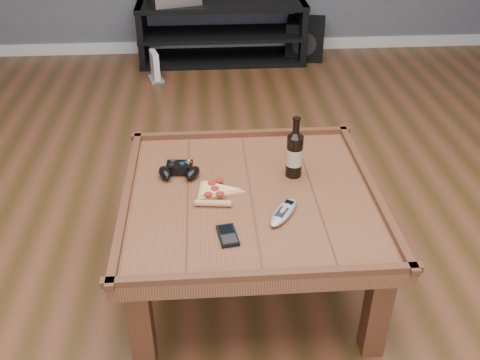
{
  "coord_description": "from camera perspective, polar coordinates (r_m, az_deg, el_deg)",
  "views": [
    {
      "loc": [
        -0.17,
        -1.74,
        1.63
      ],
      "look_at": [
        -0.04,
        -0.01,
        0.52
      ],
      "focal_mm": 40.0,
      "sensor_mm": 36.0,
      "label": 1
    }
  ],
  "objects": [
    {
      "name": "media_console",
      "position": [
        4.71,
        -1.92,
        15.46
      ],
      "size": [
        1.4,
        0.45,
        0.5
      ],
      "color": "black",
      "rests_on": "ground"
    },
    {
      "name": "smartphone",
      "position": [
        1.89,
        -1.31,
        -5.92
      ],
      "size": [
        0.08,
        0.13,
        0.02
      ],
      "rotation": [
        0.0,
        0.0,
        0.15
      ],
      "color": "black",
      "rests_on": "coffee_table"
    },
    {
      "name": "remote_control",
      "position": [
        1.99,
        4.64,
        -3.44
      ],
      "size": [
        0.15,
        0.2,
        0.03
      ],
      "rotation": [
        0.0,
        0.0,
        -0.55
      ],
      "color": "gray",
      "rests_on": "coffee_table"
    },
    {
      "name": "baseboard",
      "position": [
        4.99,
        -2.0,
        14.13
      ],
      "size": [
        5.0,
        0.02,
        0.1
      ],
      "primitive_type": "cube",
      "color": "silver",
      "rests_on": "ground"
    },
    {
      "name": "beer_bottle",
      "position": [
        2.18,
        5.84,
        2.91
      ],
      "size": [
        0.07,
        0.07,
        0.26
      ],
      "color": "black",
      "rests_on": "coffee_table"
    },
    {
      "name": "game_controller",
      "position": [
        2.23,
        -6.51,
        1.02
      ],
      "size": [
        0.19,
        0.13,
        0.05
      ],
      "rotation": [
        0.0,
        0.0,
        -0.08
      ],
      "color": "black",
      "rests_on": "coffee_table"
    },
    {
      "name": "pizza_slice",
      "position": [
        2.1,
        -2.71,
        -1.33
      ],
      "size": [
        0.18,
        0.27,
        0.03
      ],
      "rotation": [
        0.0,
        0.0,
        -0.11
      ],
      "color": "tan",
      "rests_on": "coffee_table"
    },
    {
      "name": "subwoofer",
      "position": [
        4.86,
        6.96,
        14.76
      ],
      "size": [
        0.39,
        0.39,
        0.32
      ],
      "rotation": [
        0.0,
        0.0,
        -0.22
      ],
      "color": "black",
      "rests_on": "ground"
    },
    {
      "name": "game_console",
      "position": [
        4.38,
        -9.06,
        11.79
      ],
      "size": [
        0.15,
        0.2,
        0.23
      ],
      "rotation": [
        0.0,
        0.0,
        0.26
      ],
      "color": "gray",
      "rests_on": "ground"
    },
    {
      "name": "ground",
      "position": [
        2.4,
        1.04,
        -10.38
      ],
      "size": [
        6.0,
        6.0,
        0.0
      ],
      "primitive_type": "plane",
      "color": "#422A12",
      "rests_on": "ground"
    },
    {
      "name": "coffee_table",
      "position": [
        2.15,
        1.14,
        -2.72
      ],
      "size": [
        1.03,
        1.03,
        0.48
      ],
      "color": "#562A18",
      "rests_on": "ground"
    }
  ]
}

